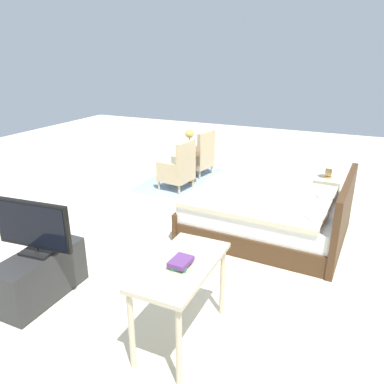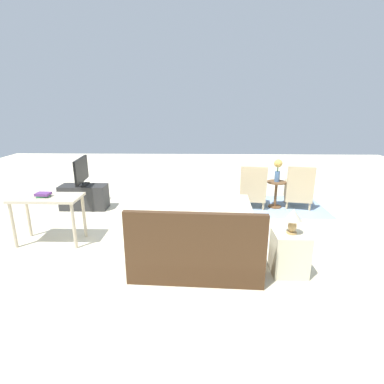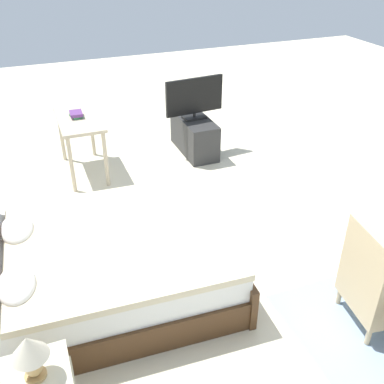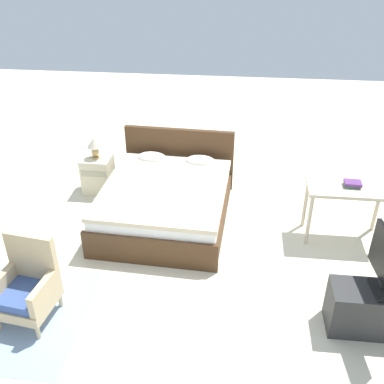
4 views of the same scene
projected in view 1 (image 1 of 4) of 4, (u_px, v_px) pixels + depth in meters
ground_plane at (201, 227)px, 5.57m from camera, size 16.00×16.00×0.00m
floor_rug at (187, 180)px, 7.55m from camera, size 2.10×1.50×0.01m
bed at (269, 215)px, 5.25m from camera, size 1.79×2.17×0.96m
armchair_by_window_left at (199, 157)px, 7.80m from camera, size 0.63×0.63×0.92m
armchair_by_window_right at (178, 170)px, 6.97m from camera, size 0.61×0.61×0.92m
side_table at (190, 164)px, 7.40m from camera, size 0.40×0.40×0.57m
flower_vase at (189, 139)px, 7.23m from camera, size 0.17×0.17×0.48m
nightstand at (326, 195)px, 6.01m from camera, size 0.44×0.41×0.57m
table_lamp at (330, 165)px, 5.84m from camera, size 0.22×0.22×0.33m
tv_stand at (41, 275)px, 3.89m from camera, size 0.96×0.40×0.51m
tv_flatscreen at (33, 227)px, 3.69m from camera, size 0.23×0.85×0.57m
vanity_desk at (181, 276)px, 3.18m from camera, size 1.04×0.52×0.77m
book_stack at (181, 263)px, 3.09m from camera, size 0.21×0.16×0.07m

